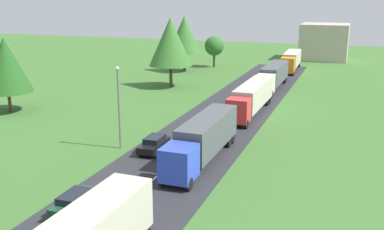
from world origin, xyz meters
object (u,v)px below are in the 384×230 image
(truck_third, at_px, (252,97))
(car_third, at_px, (77,202))
(car_fourth, at_px, (154,144))
(distant_building, at_px, (324,42))
(truck_second, at_px, (203,138))
(truck_fourth, at_px, (273,75))
(lamppost_second, at_px, (119,103))
(tree_pine, at_px, (214,46))
(tree_elm, at_px, (170,42))
(tree_birch, at_px, (184,35))
(tree_oak, at_px, (6,65))
(truck_fifth, at_px, (291,60))

(truck_third, distance_m, car_third, 30.44)
(car_fourth, xyz_separation_m, distant_building, (9.88, 70.54, 3.19))
(truck_second, relative_size, car_fourth, 3.19)
(truck_second, xyz_separation_m, truck_fourth, (-0.01, 34.14, -0.02))
(truck_third, relative_size, lamppost_second, 1.83)
(truck_second, bearing_deg, car_fourth, 172.54)
(tree_pine, relative_size, tree_elm, 0.57)
(car_third, distance_m, tree_birch, 58.95)
(truck_third, bearing_deg, tree_birch, 125.49)
(car_third, distance_m, tree_elm, 43.92)
(car_third, xyz_separation_m, tree_birch, (-14.17, 56.89, 6.17))
(truck_third, xyz_separation_m, truck_fourth, (-0.25, 16.33, 0.02))
(truck_third, relative_size, car_third, 3.45)
(car_fourth, height_order, tree_pine, tree_pine)
(car_third, height_order, tree_elm, tree_elm)
(car_third, relative_size, tree_birch, 0.40)
(car_third, distance_m, distant_building, 84.00)
(tree_pine, bearing_deg, car_fourth, -78.76)
(car_third, height_order, car_fourth, car_third)
(lamppost_second, bearing_deg, tree_elm, 103.49)
(lamppost_second, bearing_deg, tree_birch, 103.26)
(tree_elm, xyz_separation_m, distant_building, (20.40, 41.29, -3.14))
(car_third, relative_size, tree_oak, 0.45)
(truck_third, relative_size, tree_elm, 1.33)
(truck_third, distance_m, truck_fifth, 34.94)
(truck_second, height_order, truck_fourth, truck_second)
(tree_pine, bearing_deg, truck_fourth, -49.32)
(truck_second, relative_size, tree_oak, 1.45)
(truck_fifth, height_order, tree_oak, tree_oak)
(tree_pine, distance_m, distant_building, 27.88)
(truck_third, height_order, car_third, truck_third)
(car_third, bearing_deg, truck_third, 80.51)
(truck_third, distance_m, distant_building, 53.62)
(car_third, height_order, distant_building, distant_building)
(truck_second, bearing_deg, truck_fifth, 89.85)
(truck_fifth, xyz_separation_m, distant_building, (4.69, 18.45, 1.94))
(truck_second, height_order, tree_birch, tree_birch)
(tree_pine, height_order, distant_building, distant_building)
(lamppost_second, height_order, tree_pine, lamppost_second)
(truck_third, height_order, tree_elm, tree_elm)
(tree_oak, relative_size, tree_elm, 0.85)
(truck_fourth, bearing_deg, car_fourth, -98.57)
(truck_second, distance_m, car_fourth, 5.27)
(truck_third, height_order, tree_oak, tree_oak)
(car_fourth, height_order, lamppost_second, lamppost_second)
(truck_fourth, height_order, tree_oak, tree_oak)
(lamppost_second, xyz_separation_m, tree_oak, (-19.88, 7.69, 1.48))
(tree_oak, height_order, tree_birch, tree_birch)
(car_third, bearing_deg, distant_building, 83.43)
(tree_elm, relative_size, distant_building, 1.05)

